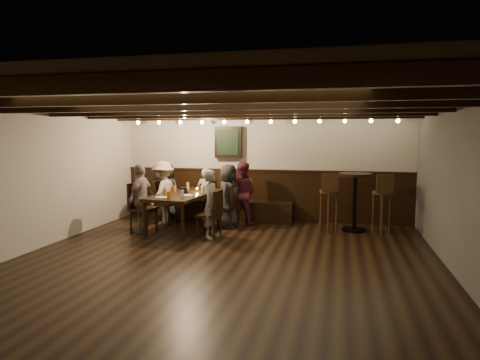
% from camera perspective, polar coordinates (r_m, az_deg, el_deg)
% --- Properties ---
extents(room, '(7.00, 7.00, 7.00)m').
position_cam_1_polar(room, '(8.47, -0.25, 0.32)').
color(room, black).
rests_on(room, ground).
extents(dining_table, '(1.07, 2.07, 0.75)m').
position_cam_1_polar(dining_table, '(8.67, -7.28, -2.16)').
color(dining_table, black).
rests_on(dining_table, floor).
extents(chair_left_near, '(0.46, 0.46, 0.92)m').
position_cam_1_polar(chair_left_near, '(9.46, -10.00, -4.01)').
color(chair_left_near, black).
rests_on(chair_left_near, floor).
extents(chair_left_far, '(0.48, 0.48, 0.98)m').
position_cam_1_polar(chair_left_far, '(8.69, -12.84, -4.84)').
color(chair_left_far, black).
rests_on(chair_left_far, floor).
extents(chair_right_near, '(0.45, 0.45, 0.91)m').
position_cam_1_polar(chair_right_near, '(8.87, -1.78, -4.61)').
color(chair_right_near, black).
rests_on(chair_right_near, floor).
extents(chair_right_far, '(0.44, 0.44, 0.89)m').
position_cam_1_polar(chair_right_far, '(8.05, -4.00, -5.75)').
color(chair_right_far, black).
rests_on(chair_right_far, floor).
extents(person_bench_left, '(0.66, 0.46, 1.28)m').
position_cam_1_polar(person_bench_left, '(9.88, -9.72, -1.49)').
color(person_bench_left, '#262628').
rests_on(person_bench_left, floor).
extents(person_bench_centre, '(0.45, 0.32, 1.18)m').
position_cam_1_polar(person_bench_centre, '(9.63, -4.56, -1.91)').
color(person_bench_centre, gray).
rests_on(person_bench_centre, floor).
extents(person_bench_right, '(0.70, 0.57, 1.34)m').
position_cam_1_polar(person_bench_right, '(9.17, 0.25, -1.76)').
color(person_bench_right, maroon).
rests_on(person_bench_right, floor).
extents(person_left_near, '(0.58, 0.92, 1.36)m').
position_cam_1_polar(person_left_near, '(9.41, -10.21, -1.62)').
color(person_left_near, '#A7978D').
rests_on(person_left_near, floor).
extents(person_left_far, '(0.40, 0.82, 1.35)m').
position_cam_1_polar(person_left_far, '(8.64, -13.07, -2.37)').
color(person_left_far, gray).
rests_on(person_left_far, floor).
extents(person_right_near, '(0.48, 0.68, 1.32)m').
position_cam_1_polar(person_right_near, '(8.80, -1.59, -2.17)').
color(person_right_near, '#242427').
rests_on(person_right_near, floor).
extents(person_right_far, '(0.35, 0.49, 1.28)m').
position_cam_1_polar(person_right_far, '(7.97, -3.82, -3.20)').
color(person_right_far, gray).
rests_on(person_right_far, floor).
extents(pint_a, '(0.07, 0.07, 0.14)m').
position_cam_1_polar(pint_a, '(9.40, -6.98, -0.72)').
color(pint_a, '#BF7219').
rests_on(pint_a, dining_table).
extents(pint_b, '(0.07, 0.07, 0.14)m').
position_cam_1_polar(pint_b, '(9.14, -4.11, -0.88)').
color(pint_b, '#BF7219').
rests_on(pint_b, dining_table).
extents(pint_c, '(0.07, 0.07, 0.14)m').
position_cam_1_polar(pint_c, '(8.88, -8.76, -1.14)').
color(pint_c, '#BF7219').
rests_on(pint_c, dining_table).
extents(pint_d, '(0.07, 0.07, 0.14)m').
position_cam_1_polar(pint_d, '(8.71, -4.94, -1.23)').
color(pint_d, silver).
rests_on(pint_d, dining_table).
extents(pint_e, '(0.07, 0.07, 0.14)m').
position_cam_1_polar(pint_e, '(8.36, -9.99, -1.60)').
color(pint_e, '#BF7219').
rests_on(pint_e, dining_table).
extents(pint_f, '(0.07, 0.07, 0.14)m').
position_cam_1_polar(pint_f, '(8.08, -7.71, -1.83)').
color(pint_f, silver).
rests_on(pint_f, dining_table).
extents(pint_g, '(0.07, 0.07, 0.14)m').
position_cam_1_polar(pint_g, '(7.93, -9.48, -2.00)').
color(pint_g, '#BF7219').
rests_on(pint_g, dining_table).
extents(plate_near, '(0.24, 0.24, 0.01)m').
position_cam_1_polar(plate_near, '(8.12, -10.39, -2.28)').
color(plate_near, white).
rests_on(plate_near, dining_table).
extents(plate_far, '(0.24, 0.24, 0.01)m').
position_cam_1_polar(plate_far, '(8.32, -7.07, -2.03)').
color(plate_far, white).
rests_on(plate_far, dining_table).
extents(condiment_caddy, '(0.15, 0.10, 0.12)m').
position_cam_1_polar(condiment_caddy, '(8.61, -7.44, -1.41)').
color(condiment_caddy, black).
rests_on(condiment_caddy, dining_table).
extents(candle, '(0.05, 0.05, 0.05)m').
position_cam_1_polar(candle, '(8.88, -5.75, -1.39)').
color(candle, beige).
rests_on(candle, dining_table).
extents(high_top_table, '(0.65, 0.65, 1.16)m').
position_cam_1_polar(high_top_table, '(8.81, 15.06, -1.71)').
color(high_top_table, black).
rests_on(high_top_table, floor).
extents(bar_stool_left, '(0.37, 0.40, 1.18)m').
position_cam_1_polar(bar_stool_left, '(8.65, 11.73, -3.94)').
color(bar_stool_left, '#332210').
rests_on(bar_stool_left, floor).
extents(bar_stool_right, '(0.38, 0.40, 1.18)m').
position_cam_1_polar(bar_stool_right, '(8.73, 18.33, -4.02)').
color(bar_stool_right, '#332210').
rests_on(bar_stool_right, floor).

